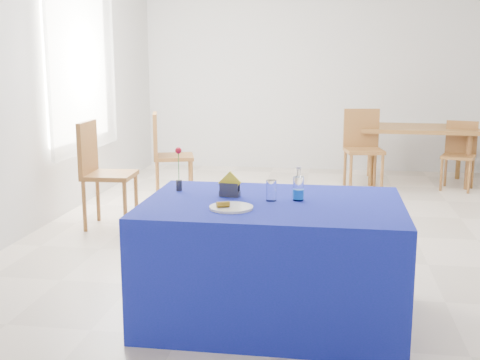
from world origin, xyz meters
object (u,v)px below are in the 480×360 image
(chair_win_a, at_px, (100,166))
(chair_win_b, at_px, (165,150))
(blue_table, at_px, (272,260))
(chair_bg_left, at_px, (363,143))
(water_bottle, at_px, (298,189))
(chair_bg_right, at_px, (460,150))
(plate, at_px, (231,208))
(oak_table, at_px, (418,132))

(chair_win_a, xyz_separation_m, chair_win_b, (0.31, 1.24, -0.01))
(blue_table, xyz_separation_m, chair_win_b, (-1.57, 3.13, 0.21))
(blue_table, height_order, chair_win_b, chair_win_b)
(chair_bg_left, bearing_deg, chair_win_b, -166.44)
(water_bottle, distance_m, chair_bg_left, 4.10)
(chair_bg_right, relative_size, chair_win_a, 0.83)
(plate, xyz_separation_m, water_bottle, (0.38, 0.28, 0.06))
(chair_bg_right, height_order, chair_win_a, chair_win_a)
(blue_table, height_order, chair_bg_left, chair_bg_left)
(blue_table, distance_m, chair_win_b, 3.50)
(water_bottle, relative_size, chair_win_a, 0.21)
(chair_bg_left, height_order, chair_win_b, chair_win_b)
(blue_table, relative_size, chair_bg_right, 1.85)
(blue_table, relative_size, chair_win_a, 1.53)
(chair_bg_left, relative_size, chair_win_b, 0.99)
(chair_win_b, bearing_deg, water_bottle, -166.65)
(plate, xyz_separation_m, blue_table, (0.22, 0.22, -0.39))
(chair_win_a, height_order, chair_win_b, chair_win_a)
(water_bottle, height_order, chair_bg_left, chair_bg_left)
(blue_table, xyz_separation_m, water_bottle, (0.15, 0.06, 0.45))
(plate, xyz_separation_m, oak_table, (1.71, 4.83, -0.09))
(chair_bg_right, bearing_deg, chair_win_b, -143.25)
(chair_bg_left, height_order, chair_bg_right, chair_bg_left)
(oak_table, xyz_separation_m, chair_bg_left, (-0.74, -0.50, -0.09))
(plate, relative_size, chair_bg_left, 0.26)
(chair_bg_left, relative_size, chair_win_a, 0.97)
(water_bottle, height_order, chair_win_b, chair_win_b)
(chair_bg_right, distance_m, chair_win_b, 3.72)
(water_bottle, bearing_deg, blue_table, -160.18)
(water_bottle, distance_m, oak_table, 4.75)
(plate, height_order, chair_win_b, chair_win_b)
(chair_bg_right, bearing_deg, chair_win_a, -129.34)
(plate, bearing_deg, chair_win_b, 111.84)
(chair_bg_right, bearing_deg, water_bottle, -94.46)
(chair_bg_left, distance_m, chair_win_b, 2.51)
(blue_table, bearing_deg, chair_bg_left, 79.74)
(blue_table, relative_size, chair_bg_left, 1.58)
(plate, relative_size, chair_win_a, 0.25)
(plate, xyz_separation_m, chair_bg_left, (0.97, 4.33, -0.18))
(blue_table, distance_m, chair_win_a, 2.67)
(water_bottle, xyz_separation_m, chair_win_a, (-2.03, 1.83, -0.23))
(plate, bearing_deg, water_bottle, 36.54)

